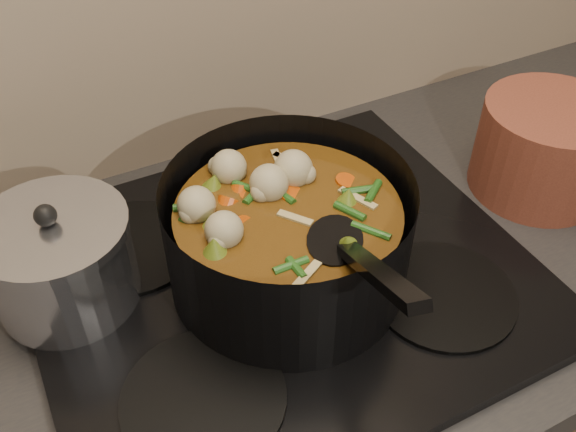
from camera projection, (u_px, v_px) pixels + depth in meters
name	position (u px, v px, depth m)	size (l,w,h in m)	color
stovetop	(282.00, 275.00, 0.84)	(0.62, 0.54, 0.03)	black
stockpot	(288.00, 237.00, 0.78)	(0.39, 0.45, 0.22)	black
saucepan	(61.00, 261.00, 0.76)	(0.18, 0.18, 0.15)	silver
terracotta_crock	(545.00, 148.00, 0.95)	(0.20, 0.20, 0.14)	brown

